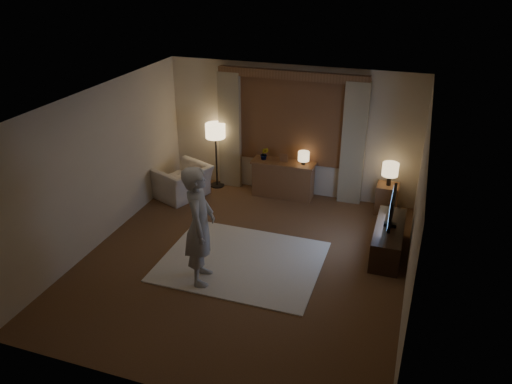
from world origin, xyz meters
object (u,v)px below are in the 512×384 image
at_px(sideboard, 283,180).
at_px(person, 200,226).
at_px(armchair, 183,182).
at_px(side_table, 387,199).
at_px(tv_stand, 388,239).

distance_m(sideboard, person, 3.26).
bearing_deg(armchair, person, 53.81).
bearing_deg(armchair, side_table, 121.21).
bearing_deg(side_table, sideboard, 178.60).
bearing_deg(person, side_table, -53.26).
height_order(armchair, tv_stand, armchair).
bearing_deg(tv_stand, armchair, 168.76).
relative_size(tv_stand, person, 0.76).
height_order(sideboard, side_table, sideboard).
height_order(side_table, person, person).
bearing_deg(person, armchair, 16.01).
bearing_deg(sideboard, side_table, -1.40).
height_order(armchair, side_table, armchair).
distance_m(armchair, tv_stand, 4.19).
bearing_deg(tv_stand, side_table, 96.49).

